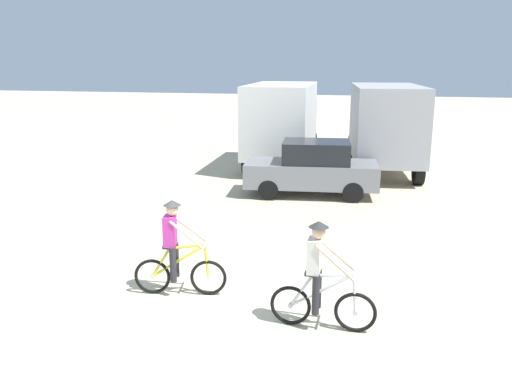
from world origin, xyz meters
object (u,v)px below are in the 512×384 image
(sedan_parked, at_px, (312,168))
(cyclist_cowboy_hat, at_px, (320,279))
(box_truck_grey_hauler, at_px, (384,123))
(cyclist_orange_shirt, at_px, (176,251))
(box_truck_white_box, at_px, (283,120))

(sedan_parked, height_order, cyclist_cowboy_hat, cyclist_cowboy_hat)
(box_truck_grey_hauler, height_order, cyclist_orange_shirt, box_truck_grey_hauler)
(sedan_parked, xyz_separation_m, cyclist_cowboy_hat, (1.25, -8.74, -0.04))
(box_truck_grey_hauler, bearing_deg, box_truck_white_box, 176.09)
(cyclist_orange_shirt, xyz_separation_m, cyclist_cowboy_hat, (2.71, -0.68, 0.00))
(cyclist_orange_shirt, bearing_deg, sedan_parked, 79.71)
(cyclist_cowboy_hat, bearing_deg, box_truck_white_box, 102.91)
(cyclist_cowboy_hat, bearing_deg, box_truck_grey_hauler, 86.01)
(box_truck_grey_hauler, height_order, cyclist_cowboy_hat, box_truck_grey_hauler)
(box_truck_white_box, xyz_separation_m, cyclist_orange_shirt, (0.39, -12.85, -1.03))
(cyclist_orange_shirt, bearing_deg, cyclist_cowboy_hat, -14.01)
(box_truck_white_box, xyz_separation_m, cyclist_cowboy_hat, (3.10, -13.53, -1.03))
(cyclist_orange_shirt, height_order, cyclist_cowboy_hat, same)
(box_truck_grey_hauler, relative_size, sedan_parked, 1.59)
(box_truck_grey_hauler, bearing_deg, cyclist_cowboy_hat, -93.99)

